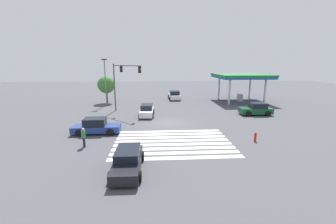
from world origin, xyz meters
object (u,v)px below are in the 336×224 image
object	(u,v)px
street_light_pole_a	(105,78)
fire_hydrant	(255,137)
car_2	(147,111)
car_3	(174,95)
car_0	(96,126)
tree_corner_a	(106,85)
car_1	(256,109)
car_4	(128,160)
pedestrian	(84,136)
traffic_signal_mast	(121,78)

from	to	relation	value
street_light_pole_a	fire_hydrant	world-z (taller)	street_light_pole_a
car_2	car_3	size ratio (longest dim) A/B	0.95
car_0	tree_corner_a	world-z (taller)	tree_corner_a
car_1	car_3	distance (m)	16.79
car_4	pedestrian	world-z (taller)	pedestrian
car_2	car_3	distance (m)	14.08
pedestrian	traffic_signal_mast	bearing A→B (deg)	39.98
car_0	car_1	bearing A→B (deg)	17.75
fire_hydrant	car_4	bearing A→B (deg)	-156.24
car_0	car_3	bearing A→B (deg)	62.86
tree_corner_a	fire_hydrant	world-z (taller)	tree_corner_a
traffic_signal_mast	car_1	xyz separation A→B (m)	(18.37, -2.66, -4.10)
traffic_signal_mast	street_light_pole_a	world-z (taller)	street_light_pole_a
car_2	car_4	xyz separation A→B (m)	(-0.82, -15.39, -0.04)
street_light_pole_a	car_2	bearing A→B (deg)	-48.21
pedestrian	street_light_pole_a	xyz separation A→B (m)	(-1.82, 18.60, 3.62)
car_0	car_1	distance (m)	20.95
car_2	traffic_signal_mast	bearing A→B (deg)	-121.85
traffic_signal_mast	tree_corner_a	world-z (taller)	traffic_signal_mast
car_4	street_light_pole_a	size ratio (longest dim) A/B	0.64
car_3	car_4	xyz separation A→B (m)	(-5.71, -28.59, -0.10)
car_4	fire_hydrant	xyz separation A→B (m)	(10.93, 4.81, -0.25)
traffic_signal_mast	car_1	bearing A→B (deg)	36.75
traffic_signal_mast	tree_corner_a	xyz separation A→B (m)	(-3.72, 7.76, -1.64)
pedestrian	street_light_pole_a	size ratio (longest dim) A/B	0.22
car_2	fire_hydrant	bearing A→B (deg)	45.93
car_4	traffic_signal_mast	bearing A→B (deg)	-170.89
traffic_signal_mast	car_3	xyz separation A→B (m)	(8.39, 10.83, -4.08)
car_3	street_light_pole_a	distance (m)	13.50
car_1	tree_corner_a	distance (m)	24.55
car_0	car_2	distance (m)	8.72
car_0	pedestrian	size ratio (longest dim) A/B	2.83
car_3	tree_corner_a	world-z (taller)	tree_corner_a
car_0	street_light_pole_a	distance (m)	15.44
street_light_pole_a	tree_corner_a	world-z (taller)	street_light_pole_a
car_0	car_4	xyz separation A→B (m)	(4.08, -8.19, -0.04)
car_1	car_3	world-z (taller)	car_3
pedestrian	tree_corner_a	xyz separation A→B (m)	(-2.23, 21.10, 2.28)
car_3	street_light_pole_a	xyz separation A→B (m)	(-11.71, -5.57, 3.78)
pedestrian	tree_corner_a	size ratio (longest dim) A/B	0.36
car_2	fire_hydrant	world-z (taller)	car_2
car_2	tree_corner_a	distance (m)	12.68
car_4	pedestrian	size ratio (longest dim) A/B	2.88
car_1	tree_corner_a	xyz separation A→B (m)	(-22.10, 10.42, 2.46)
car_1	fire_hydrant	bearing A→B (deg)	66.53
car_1	tree_corner_a	world-z (taller)	tree_corner_a
car_3	tree_corner_a	bearing A→B (deg)	102.30
car_2	tree_corner_a	bearing A→B (deg)	-142.27
street_light_pole_a	tree_corner_a	xyz separation A→B (m)	(-0.41, 2.50, -1.34)
pedestrian	car_3	bearing A→B (deg)	24.14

